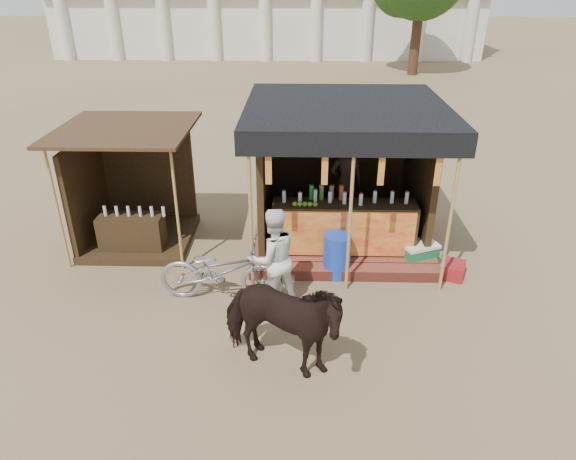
# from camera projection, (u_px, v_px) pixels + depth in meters

# --- Properties ---
(ground) EXTENTS (120.00, 120.00, 0.00)m
(ground) POSITION_uv_depth(u_px,v_px,m) (285.00, 347.00, 7.49)
(ground) COLOR #846B4C
(ground) RESTS_ON ground
(main_stall) EXTENTS (3.60, 3.61, 2.78)m
(main_stall) POSITION_uv_depth(u_px,v_px,m) (342.00, 193.00, 10.00)
(main_stall) COLOR brown
(main_stall) RESTS_ON ground
(secondary_stall) EXTENTS (2.40, 2.40, 2.38)m
(secondary_stall) POSITION_uv_depth(u_px,v_px,m) (129.00, 202.00, 10.06)
(secondary_stall) COLOR #342512
(secondary_stall) RESTS_ON ground
(cow) EXTENTS (1.98, 1.40, 1.52)m
(cow) POSITION_uv_depth(u_px,v_px,m) (280.00, 325.00, 6.71)
(cow) COLOR black
(cow) RESTS_ON ground
(motorbike) EXTENTS (2.07, 0.82, 1.07)m
(motorbike) POSITION_uv_depth(u_px,v_px,m) (221.00, 271.00, 8.35)
(motorbike) COLOR #9C9DA4
(motorbike) RESTS_ON ground
(bystander) EXTENTS (1.01, 0.92, 1.69)m
(bystander) POSITION_uv_depth(u_px,v_px,m) (273.00, 258.00, 8.11)
(bystander) COLOR silver
(bystander) RESTS_ON ground
(blue_barrel) EXTENTS (0.50, 0.50, 0.80)m
(blue_barrel) POSITION_uv_depth(u_px,v_px,m) (337.00, 255.00, 9.07)
(blue_barrel) COLOR #193EBC
(blue_barrel) RESTS_ON ground
(red_crate) EXTENTS (0.53, 0.55, 0.27)m
(red_crate) POSITION_uv_depth(u_px,v_px,m) (453.00, 270.00, 9.14)
(red_crate) COLOR maroon
(red_crate) RESTS_ON ground
(cooler) EXTENTS (0.76, 0.65, 0.46)m
(cooler) POSITION_uv_depth(u_px,v_px,m) (418.00, 254.00, 9.45)
(cooler) COLOR #197139
(cooler) RESTS_ON ground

